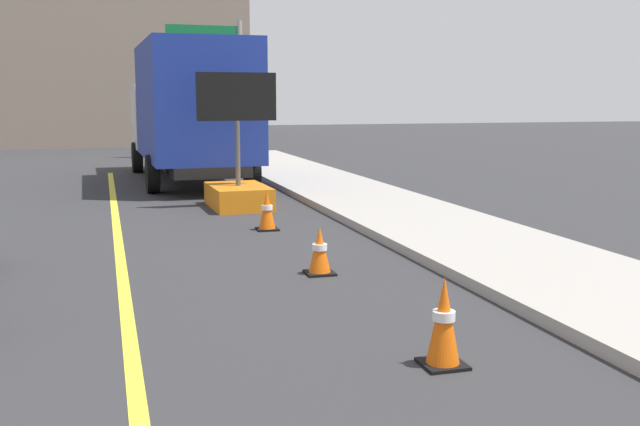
% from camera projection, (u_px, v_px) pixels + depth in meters
% --- Properties ---
extents(arrow_board_trailer, '(1.60, 1.83, 2.70)m').
position_uv_depth(arrow_board_trailer, '(238.00, 184.00, 14.92)').
color(arrow_board_trailer, orange).
rests_on(arrow_board_trailer, ground).
extents(box_truck, '(2.79, 7.96, 3.54)m').
position_uv_depth(box_truck, '(190.00, 110.00, 19.27)').
color(box_truck, black).
rests_on(box_truck, ground).
extents(highway_guide_sign, '(2.79, 0.22, 5.00)m').
position_uv_depth(highway_guide_sign, '(219.00, 64.00, 27.11)').
color(highway_guide_sign, gray).
rests_on(highway_guide_sign, ground).
extents(far_building_block, '(17.13, 8.82, 7.34)m').
position_uv_depth(far_building_block, '(58.00, 67.00, 35.61)').
color(far_building_block, gray).
rests_on(far_building_block, ground).
extents(traffic_cone_mid_lane, '(0.36, 0.36, 0.76)m').
position_uv_depth(traffic_cone_mid_lane, '(444.00, 322.00, 6.09)').
color(traffic_cone_mid_lane, black).
rests_on(traffic_cone_mid_lane, ground).
extents(traffic_cone_far_lane, '(0.36, 0.36, 0.61)m').
position_uv_depth(traffic_cone_far_lane, '(320.00, 251.00, 9.30)').
color(traffic_cone_far_lane, black).
rests_on(traffic_cone_far_lane, ground).
extents(traffic_cone_curbside, '(0.36, 0.36, 0.67)m').
position_uv_depth(traffic_cone_curbside, '(267.00, 211.00, 12.40)').
color(traffic_cone_curbside, black).
rests_on(traffic_cone_curbside, ground).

